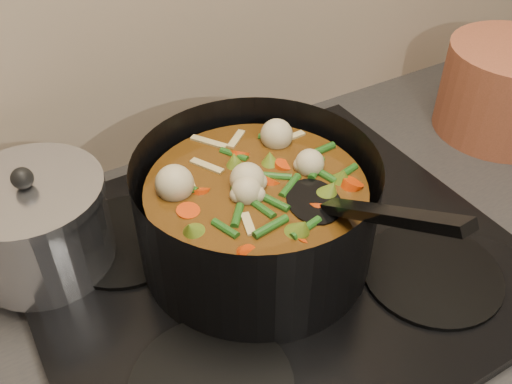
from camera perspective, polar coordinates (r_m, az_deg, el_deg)
stovetop at (r=0.77m, az=1.77°, el=-6.97°), size 0.62×0.54×0.03m
stockpot at (r=0.73m, az=0.05°, el=-2.14°), size 0.33×0.42×0.22m
saucepan at (r=0.77m, az=-20.99°, el=-3.05°), size 0.18×0.18×0.15m
terracotta_crock at (r=1.09m, az=23.78°, el=9.34°), size 0.28×0.28×0.16m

